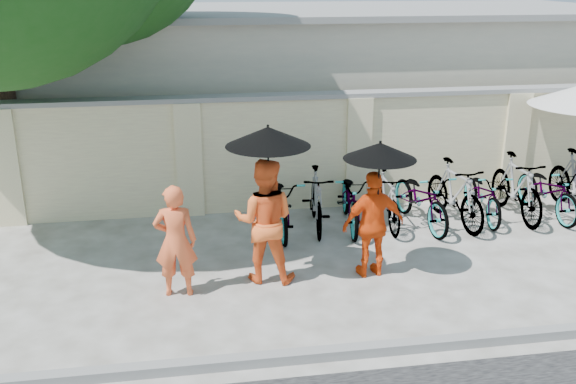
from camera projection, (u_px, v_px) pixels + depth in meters
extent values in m
plane|color=#BCB9B5|center=(271.00, 290.00, 8.66)|extent=(80.00, 80.00, 0.00)
cube|color=gray|center=(292.00, 357.00, 7.05)|extent=(40.00, 0.16, 0.12)
cube|color=beige|center=(302.00, 153.00, 11.47)|extent=(20.00, 0.30, 2.00)
cube|color=#BCB49F|center=(315.00, 84.00, 14.98)|extent=(14.00, 6.00, 3.20)
imported|color=#FF6433|center=(175.00, 241.00, 8.32)|extent=(0.58, 0.40, 1.53)
imported|color=orange|center=(264.00, 221.00, 8.71)|extent=(0.99, 0.85, 1.75)
cylinder|color=black|center=(268.00, 176.00, 8.43)|extent=(0.02, 0.02, 1.08)
cone|color=black|center=(268.00, 136.00, 8.25)|extent=(1.12, 1.12, 0.26)
imported|color=#F2490E|center=(373.00, 224.00, 8.87)|extent=(0.93, 0.48, 1.53)
cylinder|color=black|center=(378.00, 186.00, 8.61)|extent=(0.02, 0.02, 0.97)
cone|color=black|center=(380.00, 151.00, 8.45)|extent=(0.98, 0.98, 0.22)
cylinder|color=gray|center=(570.00, 208.00, 11.57)|extent=(0.44, 0.44, 0.09)
imported|color=slate|center=(281.00, 203.00, 10.49)|extent=(0.74, 1.88, 0.97)
imported|color=slate|center=(316.00, 200.00, 10.59)|extent=(0.67, 1.73, 1.01)
imported|color=slate|center=(351.00, 199.00, 10.68)|extent=(0.88, 1.92, 0.97)
imported|color=slate|center=(386.00, 199.00, 10.70)|extent=(0.50, 1.63, 0.97)
imported|color=slate|center=(421.00, 198.00, 10.73)|extent=(0.89, 1.92, 0.97)
imported|color=slate|center=(455.00, 193.00, 10.80)|extent=(0.75, 1.85, 1.08)
imported|color=slate|center=(483.00, 195.00, 11.06)|extent=(0.70, 1.70, 0.87)
imported|color=slate|center=(517.00, 187.00, 11.08)|extent=(0.54, 1.84, 1.10)
imported|color=slate|center=(548.00, 191.00, 11.18)|extent=(0.74, 1.80, 0.93)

